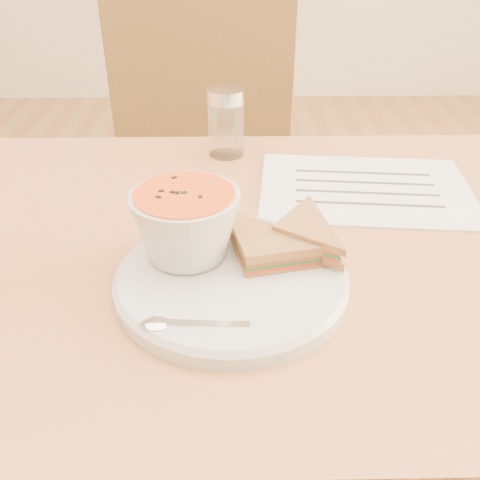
{
  "coord_description": "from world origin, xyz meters",
  "views": [
    {
      "loc": [
        -0.02,
        -0.59,
        1.12
      ],
      "look_at": [
        -0.01,
        -0.09,
        0.8
      ],
      "focal_mm": 40.0,
      "sensor_mm": 36.0,
      "label": 1
    }
  ],
  "objects_px": {
    "dining_table": "(243,425)",
    "chair_far": "(184,222)",
    "plate": "(231,281)",
    "condiment_shaker": "(226,123)",
    "soup_bowl": "(186,228)"
  },
  "relations": [
    {
      "from": "plate",
      "to": "chair_far",
      "type": "bearing_deg",
      "value": 100.7
    },
    {
      "from": "plate",
      "to": "condiment_shaker",
      "type": "xyz_separation_m",
      "value": [
        -0.01,
        0.38,
        0.05
      ]
    },
    {
      "from": "dining_table",
      "to": "chair_far",
      "type": "relative_size",
      "value": 1.01
    },
    {
      "from": "dining_table",
      "to": "soup_bowl",
      "type": "distance_m",
      "value": 0.44
    },
    {
      "from": "chair_far",
      "to": "plate",
      "type": "relative_size",
      "value": 3.79
    },
    {
      "from": "plate",
      "to": "condiment_shaker",
      "type": "height_order",
      "value": "condiment_shaker"
    },
    {
      "from": "chair_far",
      "to": "plate",
      "type": "bearing_deg",
      "value": 111.53
    },
    {
      "from": "chair_far",
      "to": "condiment_shaker",
      "type": "bearing_deg",
      "value": 127.71
    },
    {
      "from": "plate",
      "to": "soup_bowl",
      "type": "height_order",
      "value": "soup_bowl"
    },
    {
      "from": "plate",
      "to": "soup_bowl",
      "type": "bearing_deg",
      "value": 146.02
    },
    {
      "from": "soup_bowl",
      "to": "condiment_shaker",
      "type": "bearing_deg",
      "value": 82.9
    },
    {
      "from": "chair_far",
      "to": "plate",
      "type": "distance_m",
      "value": 0.64
    },
    {
      "from": "chair_far",
      "to": "soup_bowl",
      "type": "bearing_deg",
      "value": 107.03
    },
    {
      "from": "chair_far",
      "to": "condiment_shaker",
      "type": "height_order",
      "value": "chair_far"
    },
    {
      "from": "dining_table",
      "to": "chair_far",
      "type": "height_order",
      "value": "chair_far"
    }
  ]
}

